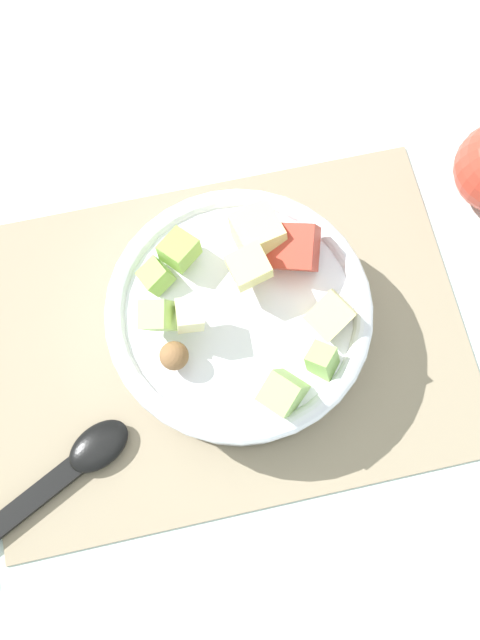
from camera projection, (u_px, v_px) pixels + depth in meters
name	position (u px, v px, depth m)	size (l,w,h in m)	color
ground_plane	(224.00, 338.00, 0.66)	(2.40, 2.40, 0.00)	silver
placemat	(224.00, 337.00, 0.65)	(0.43, 0.31, 0.01)	gray
salad_bowl	(241.00, 322.00, 0.61)	(0.22, 0.22, 0.11)	white
serving_spoon	(46.00, 489.00, 0.61)	(0.23, 0.14, 0.01)	black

